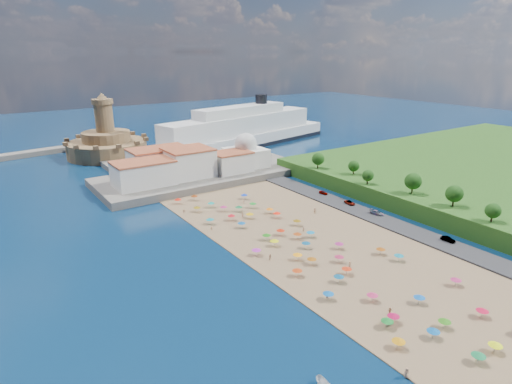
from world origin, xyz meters
TOP-DOWN VIEW (x-y plane):
  - ground at (0.00, 0.00)m, footprint 700.00×700.00m
  - terrace at (10.00, 73.00)m, footprint 90.00×36.00m
  - jetty at (-12.00, 108.00)m, footprint 18.00×70.00m
  - waterfront_buildings at (-3.05, 73.64)m, footprint 57.00×29.00m
  - domed_building at (30.00, 71.00)m, footprint 16.00×16.00m
  - fortress at (-12.00, 138.00)m, footprint 40.00×40.00m
  - cruise_ship at (57.74, 118.50)m, footprint 131.19×46.38m
  - beach_parasols at (-1.33, -10.82)m, footprint 32.09×117.62m
  - beachgoers at (-1.32, -3.10)m, footprint 40.18×93.01m
  - parked_cars at (36.00, -5.40)m, footprint 2.75×76.00m
  - hillside_trees at (48.81, -8.88)m, footprint 10.00×105.27m

SIDE VIEW (x-z plane):
  - ground at x=0.00m, z-range 0.00..0.00m
  - beachgoers at x=-1.32m, z-range 0.20..2.09m
  - jetty at x=-12.00m, z-range 0.00..2.40m
  - parked_cars at x=36.00m, z-range 0.66..2.06m
  - terrace at x=10.00m, z-range 0.00..3.00m
  - beach_parasols at x=-1.33m, z-range 1.05..3.25m
  - fortress at x=-12.00m, z-range -9.52..22.88m
  - waterfront_buildings at x=-3.05m, z-range 2.38..13.38m
  - cruise_ship at x=57.74m, z-range -5.79..22.60m
  - domed_building at x=30.00m, z-range 1.47..16.47m
  - hillside_trees at x=48.81m, z-range 6.28..13.48m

